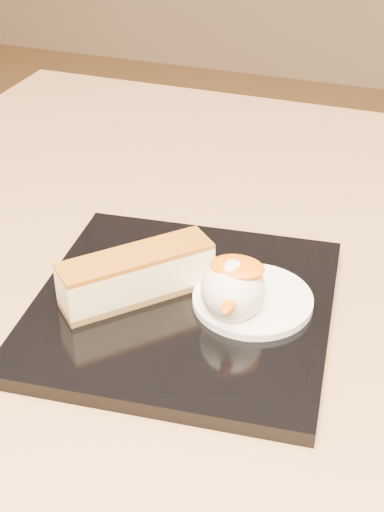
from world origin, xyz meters
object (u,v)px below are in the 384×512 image
at_px(ice_cream_scoop, 233,290).
at_px(table, 220,412).
at_px(cheesecake, 137,275).
at_px(dessert_plate, 183,307).

bearing_deg(ice_cream_scoop, table, 111.89).
xyz_separation_m(table, cheesecake, (-0.05, -0.06, 0.19)).
height_order(table, cheesecake, cheesecake).
xyz_separation_m(dessert_plate, ice_cream_scoop, (0.04, -0.00, 0.03)).
relative_size(table, dessert_plate, 3.64).
bearing_deg(dessert_plate, table, 74.82).
height_order(table, ice_cream_scoop, ice_cream_scoop).
height_order(cheesecake, ice_cream_scoop, ice_cream_scoop).
xyz_separation_m(dessert_plate, cheesecake, (-0.04, -0.00, 0.02)).
bearing_deg(table, dessert_plate, -105.18).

